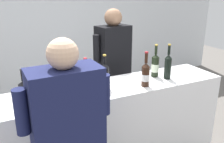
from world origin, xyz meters
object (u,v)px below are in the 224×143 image
Objects in this scene: wine_bottle_1 at (62,87)px; wine_glass at (99,79)px; wine_bottle_2 at (25,96)px; person_server at (113,78)px; wine_bottle_6 at (146,74)px; wine_bottle_5 at (155,65)px; wine_bottle_4 at (105,76)px; wine_bottle_0 at (168,66)px; wine_bottle_3 at (86,80)px.

wine_glass is (0.34, 0.03, 0.00)m from wine_bottle_1.
wine_bottle_2 is 0.20× the size of person_server.
wine_glass is at bearing 176.70° from wine_bottle_6.
wine_glass is at bearing -167.36° from wine_bottle_5.
wine_bottle_1 is 1.07m from wine_bottle_5.
wine_bottle_6 is 0.20× the size of person_server.
wine_bottle_4 is (0.72, 0.14, -0.00)m from wine_bottle_2.
wine_bottle_2 is 1.42m from person_server.
wine_bottle_6 is at bearing -3.30° from wine_glass.
wine_bottle_1 is 0.99× the size of wine_bottle_6.
wine_bottle_5 is 0.31m from wine_bottle_6.
wine_bottle_1 is 0.34m from wine_glass.
person_server is at bearing 58.18° from wine_bottle_4.
wine_bottle_5 is at bearing 124.53° from wine_bottle_0.
wine_glass is (0.09, -0.10, 0.02)m from wine_bottle_3.
wine_bottle_2 reaches higher than wine_bottle_1.
person_server is at bearing 42.87° from wine_bottle_1.
wine_glass is (-0.47, 0.03, 0.01)m from wine_bottle_6.
wine_bottle_4 is at bearing 161.74° from wine_bottle_6.
wine_bottle_4 is 0.62m from wine_bottle_5.
wine_bottle_0 is 1.09× the size of wine_bottle_2.
wine_bottle_3 is at bearing -132.07° from person_server.
wine_glass is 0.12× the size of person_server.
wine_bottle_4 is at bearing 11.19° from wine_bottle_2.
wine_bottle_5 is at bearing 8.77° from wine_bottle_2.
wine_bottle_0 is at bearing 3.83° from wine_bottle_1.
wine_bottle_1 reaches higher than wine_bottle_4.
wine_bottle_3 is 0.97× the size of wine_bottle_4.
wine_bottle_1 is 1.03× the size of wine_bottle_4.
wine_bottle_5 is at bearing -71.21° from person_server.
wine_bottle_0 reaches higher than wine_bottle_4.
person_server is (0.59, 0.66, -0.30)m from wine_bottle_3.
person_server reaches higher than wine_bottle_2.
wine_bottle_2 is 0.99× the size of wine_bottle_6.
wine_bottle_6 reaches higher than wine_bottle_2.
wine_bottle_0 is 1.13m from wine_bottle_1.
wine_bottle_5 is (0.61, 0.06, 0.00)m from wine_bottle_4.
wine_bottle_0 is at bearing -3.50° from wine_bottle_3.
wine_bottle_3 is 0.90× the size of wine_bottle_5.
wine_bottle_2 reaches higher than wine_glass.
wine_bottle_1 is at bearing -176.17° from wine_bottle_0.
wine_bottle_3 is (0.54, 0.15, -0.01)m from wine_bottle_2.
wine_bottle_0 is at bearing 12.88° from wine_bottle_6.
wine_bottle_5 is at bearing 5.87° from wine_bottle_4.
wine_bottle_5 is (0.80, 0.06, 0.01)m from wine_bottle_3.
wine_bottle_1 is at bearing -153.04° from wine_bottle_3.
wine_bottle_5 is at bearing 4.23° from wine_bottle_3.
wine_bottle_2 is at bearing -176.20° from wine_bottle_0.
wine_glass is (-0.71, -0.16, 0.01)m from wine_bottle_5.
wine_bottle_0 reaches higher than wine_bottle_5.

